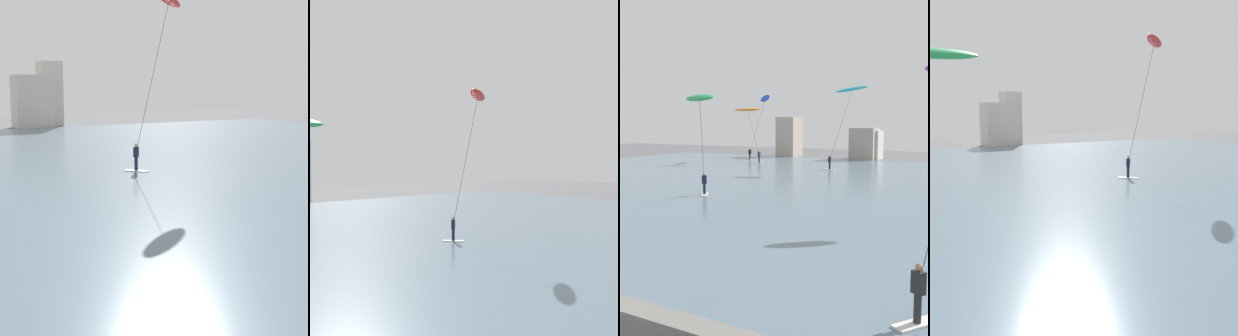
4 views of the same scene
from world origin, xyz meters
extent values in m
cube|color=slate|center=(0.00, 30.43, 0.05)|extent=(84.00, 52.00, 0.10)
cube|color=silver|center=(6.97, 25.27, 0.13)|extent=(1.25, 1.34, 0.06)
cylinder|color=#191E33|center=(6.97, 25.27, 0.55)|extent=(0.20, 0.20, 0.78)
cube|color=#191E33|center=(6.97, 25.27, 1.24)|extent=(0.40, 0.39, 0.60)
sphere|color=tan|center=(6.97, 25.27, 1.65)|extent=(0.20, 0.20, 0.20)
cylinder|color=#333333|center=(7.93, 25.11, 5.42)|extent=(1.97, 0.35, 8.47)
ellipsoid|color=red|center=(8.90, 24.95, 9.80)|extent=(2.76, 2.30, 0.86)
camera|label=1|loc=(-6.06, -0.86, 5.19)|focal=54.46mm
camera|label=2|loc=(-15.33, 0.85, 5.78)|focal=54.17mm
camera|label=3|loc=(9.43, -3.17, 5.30)|focal=45.00mm
camera|label=4|loc=(-11.49, 2.53, 4.87)|focal=43.78mm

